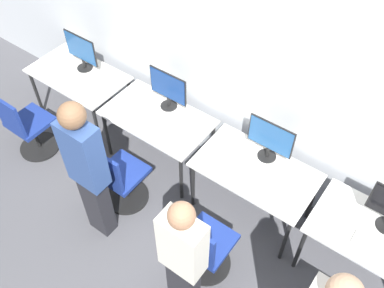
{
  "coord_description": "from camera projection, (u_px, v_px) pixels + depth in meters",
  "views": [
    {
      "loc": [
        1.64,
        -2.1,
        3.98
      ],
      "look_at": [
        0.0,
        0.14,
        0.86
      ],
      "focal_mm": 40.0,
      "sensor_mm": 36.0,
      "label": 1
    }
  ],
  "objects": [
    {
      "name": "ground_plane",
      "position": [
        185.0,
        203.0,
        4.74
      ],
      "size": [
        20.0,
        20.0,
        0.0
      ],
      "primitive_type": "plane",
      "color": "#4C4C51"
    },
    {
      "name": "wall_back",
      "position": [
        233.0,
        65.0,
        4.13
      ],
      "size": [
        12.0,
        0.05,
        2.8
      ],
      "color": "#B7BCC1",
      "rests_on": "ground_plane"
    },
    {
      "name": "desk_far_left",
      "position": [
        79.0,
        78.0,
        5.18
      ],
      "size": [
        1.18,
        0.69,
        0.71
      ],
      "color": "silver",
      "rests_on": "ground_plane"
    },
    {
      "name": "monitor_far_left",
      "position": [
        81.0,
        51.0,
        5.0
      ],
      "size": [
        0.47,
        0.19,
        0.46
      ],
      "color": "black",
      "rests_on": "desk_far_left"
    },
    {
      "name": "keyboard_far_left",
      "position": [
        72.0,
        76.0,
        5.07
      ],
      "size": [
        0.39,
        0.14,
        0.02
      ],
      "color": "silver",
      "rests_on": "desk_far_left"
    },
    {
      "name": "mouse_far_left",
      "position": [
        89.0,
        83.0,
        4.98
      ],
      "size": [
        0.06,
        0.09,
        0.03
      ],
      "color": "silver",
      "rests_on": "desk_far_left"
    },
    {
      "name": "office_chair_far_left",
      "position": [
        28.0,
        129.0,
        4.97
      ],
      "size": [
        0.48,
        0.48,
        0.92
      ],
      "color": "black",
      "rests_on": "ground_plane"
    },
    {
      "name": "desk_left",
      "position": [
        158.0,
        121.0,
        4.69
      ],
      "size": [
        1.18,
        0.69,
        0.71
      ],
      "color": "silver",
      "rests_on": "ground_plane"
    },
    {
      "name": "monitor_left",
      "position": [
        168.0,
        89.0,
        4.56
      ],
      "size": [
        0.47,
        0.19,
        0.46
      ],
      "color": "black",
      "rests_on": "desk_left"
    },
    {
      "name": "keyboard_left",
      "position": [
        150.0,
        122.0,
        4.56
      ],
      "size": [
        0.39,
        0.14,
        0.02
      ],
      "color": "silver",
      "rests_on": "desk_left"
    },
    {
      "name": "mouse_left",
      "position": [
        170.0,
        134.0,
        4.44
      ],
      "size": [
        0.06,
        0.09,
        0.03
      ],
      "color": "silver",
      "rests_on": "desk_left"
    },
    {
      "name": "office_chair_left",
      "position": [
        120.0,
        180.0,
        4.48
      ],
      "size": [
        0.48,
        0.48,
        0.92
      ],
      "color": "black",
      "rests_on": "ground_plane"
    },
    {
      "name": "person_left",
      "position": [
        88.0,
        169.0,
        3.83
      ],
      "size": [
        0.36,
        0.23,
        1.76
      ],
      "color": "#232328",
      "rests_on": "ground_plane"
    },
    {
      "name": "desk_right",
      "position": [
        255.0,
        174.0,
        4.21
      ],
      "size": [
        1.18,
        0.69,
        0.71
      ],
      "color": "silver",
      "rests_on": "ground_plane"
    },
    {
      "name": "monitor_right",
      "position": [
        270.0,
        139.0,
        4.07
      ],
      "size": [
        0.47,
        0.19,
        0.46
      ],
      "color": "black",
      "rests_on": "desk_right"
    },
    {
      "name": "keyboard_right",
      "position": [
        251.0,
        175.0,
        4.09
      ],
      "size": [
        0.39,
        0.14,
        0.02
      ],
      "color": "silver",
      "rests_on": "desk_right"
    },
    {
      "name": "mouse_right",
      "position": [
        277.0,
        188.0,
        3.98
      ],
      "size": [
        0.06,
        0.09,
        0.03
      ],
      "color": "silver",
      "rests_on": "desk_right"
    },
    {
      "name": "office_chair_right",
      "position": [
        204.0,
        249.0,
        3.95
      ],
      "size": [
        0.48,
        0.48,
        0.92
      ],
      "color": "black",
      "rests_on": "ground_plane"
    },
    {
      "name": "person_right",
      "position": [
        183.0,
        257.0,
        3.39
      ],
      "size": [
        0.36,
        0.2,
        1.56
      ],
      "color": "#232328",
      "rests_on": "ground_plane"
    },
    {
      "name": "desk_far_right",
      "position": [
        378.0,
        241.0,
        3.72
      ],
      "size": [
        1.18,
        0.69,
        0.71
      ],
      "color": "silver",
      "rests_on": "ground_plane"
    },
    {
      "name": "keyboard_far_right",
      "position": [
        375.0,
        248.0,
        3.58
      ],
      "size": [
        0.39,
        0.14,
        0.02
      ],
      "color": "silver",
      "rests_on": "desk_far_right"
    }
  ]
}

